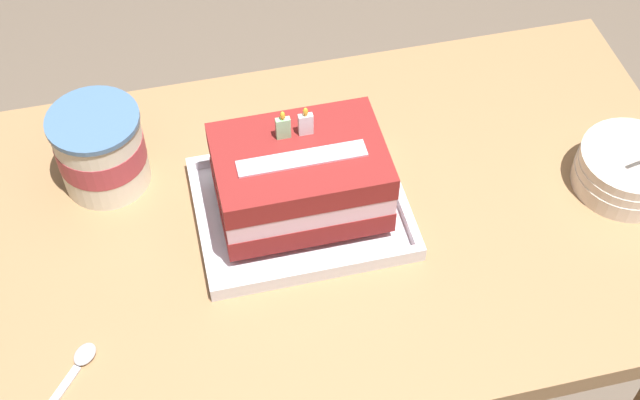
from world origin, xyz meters
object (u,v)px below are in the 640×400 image
birthday_cake (300,177)px  serving_spoon_near_tray (75,369)px  foil_tray (301,210)px  ice_cream_tub (101,149)px  bowl_stack (628,169)px

birthday_cake → serving_spoon_near_tray: size_ratio=1.69×
foil_tray → birthday_cake: 0.07m
birthday_cake → serving_spoon_near_tray: bearing=-151.0°
foil_tray → serving_spoon_near_tray: 0.37m
foil_tray → serving_spoon_near_tray: bearing=-151.0°
ice_cream_tub → serving_spoon_near_tray: bearing=-101.8°
ice_cream_tub → serving_spoon_near_tray: ice_cream_tub is taller
foil_tray → birthday_cake: bearing=90.0°
foil_tray → ice_cream_tub: (-0.26, 0.13, 0.06)m
serving_spoon_near_tray → ice_cream_tub: bearing=78.2°
foil_tray → bowl_stack: bowl_stack is taller
foil_tray → bowl_stack: size_ratio=1.94×
ice_cream_tub → bowl_stack: bearing=-13.9°
birthday_cake → bowl_stack: 0.47m
birthday_cake → ice_cream_tub: bearing=153.9°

